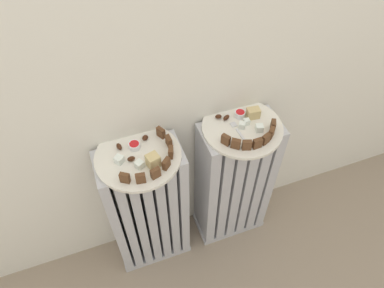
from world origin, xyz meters
name	(u,v)px	position (x,y,z in m)	size (l,w,h in m)	color
radiator_left	(148,210)	(-0.19, 0.28, 0.33)	(0.31, 0.16, 0.67)	#B2B2B7
radiator_right	(234,183)	(0.19, 0.28, 0.33)	(0.31, 0.16, 0.67)	#B2B2B7
plate_left	(138,156)	(-0.19, 0.28, 0.67)	(0.29, 0.29, 0.01)	silver
plate_right	(242,128)	(0.19, 0.28, 0.67)	(0.29, 0.29, 0.01)	silver
dark_cake_slice_left_0	(125,178)	(-0.25, 0.19, 0.70)	(0.03, 0.01, 0.04)	#56351E
dark_cake_slice_left_1	(141,178)	(-0.20, 0.17, 0.70)	(0.03, 0.01, 0.04)	#56351E
dark_cake_slice_left_2	(156,173)	(-0.16, 0.18, 0.70)	(0.03, 0.01, 0.04)	#56351E
dark_cake_slice_left_3	(166,164)	(-0.12, 0.20, 0.70)	(0.03, 0.01, 0.04)	#56351E
dark_cake_slice_left_4	(171,152)	(-0.09, 0.24, 0.70)	(0.03, 0.01, 0.04)	#56351E
dark_cake_slice_left_5	(169,141)	(-0.08, 0.29, 0.70)	(0.03, 0.01, 0.04)	#56351E
dark_cake_slice_left_6	(161,133)	(-0.09, 0.33, 0.70)	(0.03, 0.01, 0.04)	#56351E
marble_cake_slice_left_0	(153,161)	(-0.15, 0.22, 0.70)	(0.04, 0.04, 0.05)	tan
turkish_delight_left_0	(139,165)	(-0.19, 0.23, 0.69)	(0.02, 0.02, 0.02)	white
turkish_delight_left_1	(119,160)	(-0.25, 0.27, 0.69)	(0.03, 0.03, 0.03)	white
medjool_date_left_0	(145,138)	(-0.15, 0.34, 0.69)	(0.02, 0.02, 0.02)	#3D1E0F
medjool_date_left_1	(119,147)	(-0.24, 0.33, 0.69)	(0.03, 0.02, 0.02)	#3D1E0F
medjool_date_left_2	(131,159)	(-0.21, 0.26, 0.69)	(0.02, 0.02, 0.02)	#3D1E0F
jam_bowl_left	(134,145)	(-0.19, 0.31, 0.69)	(0.04, 0.04, 0.02)	white
dark_cake_slice_right_0	(226,140)	(0.10, 0.23, 0.70)	(0.03, 0.01, 0.04)	#56351E
dark_cake_slice_right_1	(236,144)	(0.12, 0.20, 0.70)	(0.03, 0.01, 0.04)	#56351E
dark_cake_slice_right_2	(247,145)	(0.16, 0.18, 0.70)	(0.03, 0.01, 0.04)	#56351E
dark_cake_slice_right_3	(257,143)	(0.19, 0.18, 0.70)	(0.03, 0.01, 0.04)	#56351E
dark_cake_slice_right_4	(266,139)	(0.23, 0.18, 0.70)	(0.03, 0.01, 0.04)	#56351E
dark_cake_slice_right_5	(271,133)	(0.26, 0.20, 0.70)	(0.03, 0.01, 0.04)	#56351E
dark_cake_slice_right_6	(273,125)	(0.28, 0.23, 0.70)	(0.03, 0.01, 0.04)	#56351E
marble_cake_slice_right_0	(253,113)	(0.24, 0.31, 0.70)	(0.04, 0.03, 0.04)	tan
turkish_delight_right_0	(259,128)	(0.23, 0.24, 0.69)	(0.02, 0.02, 0.02)	white
turkish_delight_right_1	(247,122)	(0.21, 0.29, 0.69)	(0.02, 0.02, 0.02)	white
turkish_delight_right_2	(242,125)	(0.18, 0.28, 0.69)	(0.02, 0.02, 0.02)	white
medjool_date_right_0	(226,118)	(0.15, 0.33, 0.69)	(0.03, 0.02, 0.02)	#3D1E0F
medjool_date_right_1	(218,117)	(0.12, 0.35, 0.69)	(0.02, 0.02, 0.02)	#3D1E0F
jam_bowl_right	(240,114)	(0.20, 0.33, 0.69)	(0.04, 0.04, 0.02)	white
fork	(238,130)	(0.16, 0.27, 0.68)	(0.02, 0.10, 0.00)	silver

